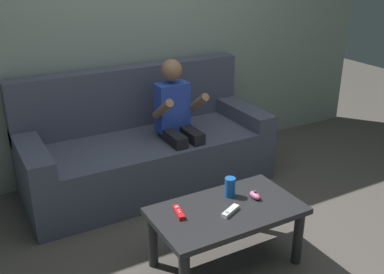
{
  "coord_description": "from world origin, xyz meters",
  "views": [
    {
      "loc": [
        -1.43,
        -1.84,
        1.79
      ],
      "look_at": [
        -0.05,
        0.64,
        0.6
      ],
      "focal_mm": 42.11,
      "sensor_mm": 36.0,
      "label": 1
    }
  ],
  "objects_px": {
    "coffee_table": "(226,218)",
    "game_remote_red_far_corner": "(179,212)",
    "nunchuk_pink": "(255,195)",
    "soda_can": "(230,187)",
    "person_seated_on_couch": "(178,119)",
    "game_remote_white_near_edge": "(230,211)",
    "couch": "(145,148)"
  },
  "relations": [
    {
      "from": "nunchuk_pink",
      "to": "soda_can",
      "type": "xyz_separation_m",
      "value": [
        -0.12,
        0.1,
        0.04
      ]
    },
    {
      "from": "coffee_table",
      "to": "game_remote_white_near_edge",
      "type": "xyz_separation_m",
      "value": [
        -0.01,
        -0.05,
        0.08
      ]
    },
    {
      "from": "coffee_table",
      "to": "game_remote_red_far_corner",
      "type": "relative_size",
      "value": 6.11
    },
    {
      "from": "couch",
      "to": "person_seated_on_couch",
      "type": "height_order",
      "value": "person_seated_on_couch"
    },
    {
      "from": "couch",
      "to": "nunchuk_pink",
      "type": "relative_size",
      "value": 21.47
    },
    {
      "from": "coffee_table",
      "to": "soda_can",
      "type": "relative_size",
      "value": 7.22
    },
    {
      "from": "couch",
      "to": "coffee_table",
      "type": "distance_m",
      "value": 1.2
    },
    {
      "from": "game_remote_white_near_edge",
      "to": "soda_can",
      "type": "distance_m",
      "value": 0.2
    },
    {
      "from": "coffee_table",
      "to": "game_remote_red_far_corner",
      "type": "bearing_deg",
      "value": 163.42
    },
    {
      "from": "game_remote_white_near_edge",
      "to": "game_remote_red_far_corner",
      "type": "bearing_deg",
      "value": 153.39
    },
    {
      "from": "coffee_table",
      "to": "soda_can",
      "type": "bearing_deg",
      "value": 50.14
    },
    {
      "from": "couch",
      "to": "person_seated_on_couch",
      "type": "distance_m",
      "value": 0.39
    },
    {
      "from": "person_seated_on_couch",
      "to": "soda_can",
      "type": "relative_size",
      "value": 8.45
    },
    {
      "from": "soda_can",
      "to": "coffee_table",
      "type": "bearing_deg",
      "value": -129.86
    },
    {
      "from": "game_remote_red_far_corner",
      "to": "coffee_table",
      "type": "bearing_deg",
      "value": -16.58
    },
    {
      "from": "couch",
      "to": "coffee_table",
      "type": "relative_size",
      "value": 2.2
    },
    {
      "from": "game_remote_red_far_corner",
      "to": "soda_can",
      "type": "height_order",
      "value": "soda_can"
    },
    {
      "from": "nunchuk_pink",
      "to": "soda_can",
      "type": "bearing_deg",
      "value": 139.69
    },
    {
      "from": "person_seated_on_couch",
      "to": "nunchuk_pink",
      "type": "bearing_deg",
      "value": -89.59
    },
    {
      "from": "person_seated_on_couch",
      "to": "soda_can",
      "type": "distance_m",
      "value": 0.91
    },
    {
      "from": "couch",
      "to": "soda_can",
      "type": "distance_m",
      "value": 1.1
    },
    {
      "from": "person_seated_on_couch",
      "to": "game_remote_white_near_edge",
      "type": "xyz_separation_m",
      "value": [
        -0.21,
        -1.06,
        -0.18
      ]
    },
    {
      "from": "couch",
      "to": "soda_can",
      "type": "bearing_deg",
      "value": -85.16
    },
    {
      "from": "couch",
      "to": "nunchuk_pink",
      "type": "distance_m",
      "value": 1.21
    },
    {
      "from": "couch",
      "to": "nunchuk_pink",
      "type": "height_order",
      "value": "couch"
    },
    {
      "from": "coffee_table",
      "to": "soda_can",
      "type": "xyz_separation_m",
      "value": [
        0.1,
        0.11,
        0.13
      ]
    },
    {
      "from": "nunchuk_pink",
      "to": "game_remote_red_far_corner",
      "type": "bearing_deg",
      "value": 172.15
    },
    {
      "from": "person_seated_on_couch",
      "to": "soda_can",
      "type": "bearing_deg",
      "value": -96.97
    },
    {
      "from": "person_seated_on_couch",
      "to": "soda_can",
      "type": "height_order",
      "value": "person_seated_on_couch"
    },
    {
      "from": "coffee_table",
      "to": "soda_can",
      "type": "distance_m",
      "value": 0.2
    },
    {
      "from": "game_remote_white_near_edge",
      "to": "nunchuk_pink",
      "type": "bearing_deg",
      "value": 16.54
    },
    {
      "from": "game_remote_white_near_edge",
      "to": "couch",
      "type": "bearing_deg",
      "value": 89.45
    }
  ]
}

